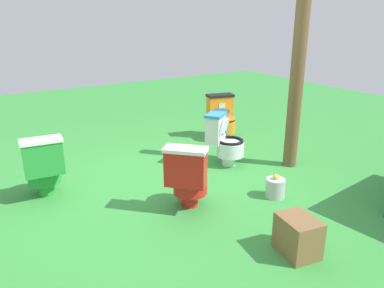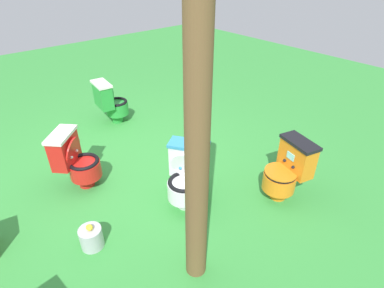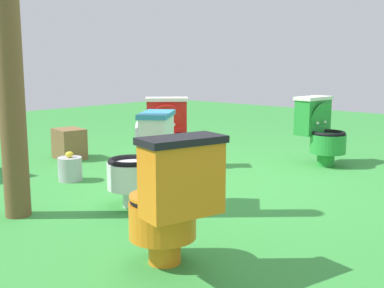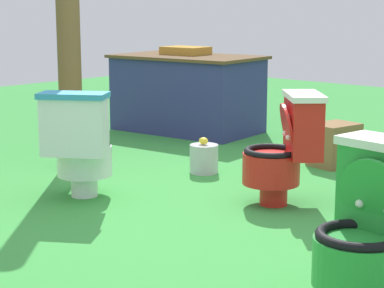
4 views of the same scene
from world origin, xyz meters
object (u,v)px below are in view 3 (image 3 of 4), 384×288
Objects in this scene: toilet_red at (167,133)px; toilet_white at (143,159)px; lemon_bucket at (70,168)px; wooden_post at (9,54)px; small_crate at (69,144)px; toilet_green at (321,130)px; toilet_orange at (171,201)px.

toilet_white is at bearing 82.53° from toilet_red.
toilet_red is 2.63× the size of lemon_bucket.
wooden_post is (-0.75, 0.51, 0.77)m from toilet_white.
wooden_post reaches higher than lemon_bucket.
toilet_white reaches higher than small_crate.
lemon_bucket is (0.85, 0.60, -1.03)m from wooden_post.
toilet_white is 1.19m from wooden_post.
lemon_bucket is at bearing 35.02° from wooden_post.
wooden_post is at bearing 54.84° from toilet_red.
wooden_post reaches higher than toilet_green.
toilet_orange is at bearing 90.65° from toilet_red.
toilet_green and toilet_white have the same top height.
toilet_orange and toilet_red have the same top height.
toilet_white reaches higher than lemon_bucket.
lemon_bucket is (0.76, 2.04, -0.25)m from toilet_orange.
small_crate is at bearing -49.00° from toilet_green.
small_crate is (-0.37, 1.19, -0.20)m from toilet_red.
wooden_post reaches higher than toilet_red.
toilet_red is at bearing 2.48° from toilet_white.
toilet_green is 2.79m from small_crate.
toilet_green is 1.00× the size of toilet_white.
toilet_white is at bearing -34.39° from wooden_post.
toilet_orange is 1.14m from toilet_white.
toilet_green is 2.01× the size of small_crate.
wooden_post is at bearing -8.44° from toilet_green.
small_crate is at bearing 36.16° from toilet_white.
wooden_post is at bearing 108.27° from toilet_orange.
wooden_post is 1.46m from lemon_bucket.
lemon_bucket is at bearing -26.29° from toilet_green.
toilet_orange is 2.01× the size of small_crate.
toilet_green is at bearing -176.41° from toilet_red.
toilet_red and toilet_white have the same top height.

